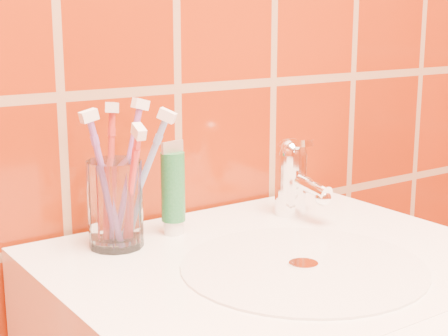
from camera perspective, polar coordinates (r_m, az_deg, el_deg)
glass_tumbler at (r=0.91m, az=-9.03°, el=-2.98°), size 0.08×0.08×0.12m
toothpaste_tube at (r=0.95m, az=-4.26°, el=-1.92°), size 0.04×0.03×0.13m
faucet at (r=1.04m, az=5.74°, el=-0.52°), size 0.05×0.11×0.12m
toothbrush_0 at (r=0.92m, az=-8.11°, el=-0.37°), size 0.09×0.08×0.20m
toothbrush_1 at (r=0.88m, az=-9.85°, el=-1.16°), size 0.07×0.06×0.19m
toothbrush_2 at (r=0.88m, az=-7.76°, el=-1.74°), size 0.04×0.15×0.20m
toothbrush_3 at (r=0.92m, az=-9.39°, el=-0.58°), size 0.09×0.09×0.20m
toothbrush_4 at (r=0.90m, az=-6.79°, el=-0.96°), size 0.15×0.15×0.20m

